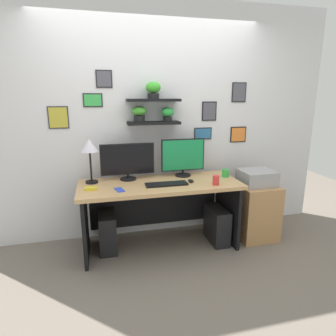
{
  "coord_description": "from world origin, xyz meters",
  "views": [
    {
      "loc": [
        -0.63,
        -2.91,
        1.67
      ],
      "look_at": [
        0.1,
        0.05,
        0.9
      ],
      "focal_mm": 30.9,
      "sensor_mm": 36.0,
      "label": 1
    }
  ],
  "objects_px": {
    "cell_phone": "(120,190)",
    "monitor_right": "(183,157)",
    "computer_tower_left": "(107,231)",
    "pen_cup": "(216,180)",
    "desk": "(159,199)",
    "monitor_left": "(128,161)",
    "computer_mouse": "(191,181)",
    "drawer_cabinet": "(254,210)",
    "scissors_tray": "(91,188)",
    "computer_tower_right": "(217,225)",
    "keyboard": "(166,184)",
    "printer": "(257,178)",
    "coffee_mug": "(225,173)",
    "desk_lamp": "(90,148)"
  },
  "relations": [
    {
      "from": "computer_mouse",
      "to": "computer_tower_right",
      "type": "xyz_separation_m",
      "value": [
        0.33,
        0.01,
        -0.56
      ]
    },
    {
      "from": "computer_mouse",
      "to": "drawer_cabinet",
      "type": "height_order",
      "value": "computer_mouse"
    },
    {
      "from": "printer",
      "to": "computer_tower_right",
      "type": "relative_size",
      "value": 0.93
    },
    {
      "from": "keyboard",
      "to": "scissors_tray",
      "type": "height_order",
      "value": "scissors_tray"
    },
    {
      "from": "pen_cup",
      "to": "computer_mouse",
      "type": "bearing_deg",
      "value": 146.99
    },
    {
      "from": "computer_tower_right",
      "to": "monitor_right",
      "type": "bearing_deg",
      "value": 142.67
    },
    {
      "from": "computer_mouse",
      "to": "pen_cup",
      "type": "relative_size",
      "value": 0.9
    },
    {
      "from": "scissors_tray",
      "to": "computer_tower_right",
      "type": "distance_m",
      "value": 1.49
    },
    {
      "from": "desk",
      "to": "monitor_left",
      "type": "xyz_separation_m",
      "value": [
        -0.32,
        0.16,
        0.42
      ]
    },
    {
      "from": "pen_cup",
      "to": "drawer_cabinet",
      "type": "bearing_deg",
      "value": 17.46
    },
    {
      "from": "computer_mouse",
      "to": "desk_lamp",
      "type": "distance_m",
      "value": 1.13
    },
    {
      "from": "cell_phone",
      "to": "pen_cup",
      "type": "xyz_separation_m",
      "value": [
        1.0,
        -0.06,
        0.05
      ]
    },
    {
      "from": "computer_mouse",
      "to": "computer_tower_right",
      "type": "height_order",
      "value": "computer_mouse"
    },
    {
      "from": "coffee_mug",
      "to": "monitor_right",
      "type": "bearing_deg",
      "value": 159.82
    },
    {
      "from": "monitor_left",
      "to": "keyboard",
      "type": "height_order",
      "value": "monitor_left"
    },
    {
      "from": "pen_cup",
      "to": "coffee_mug",
      "type": "bearing_deg",
      "value": 48.47
    },
    {
      "from": "computer_mouse",
      "to": "desk",
      "type": "bearing_deg",
      "value": 160.89
    },
    {
      "from": "monitor_right",
      "to": "pen_cup",
      "type": "height_order",
      "value": "monitor_right"
    },
    {
      "from": "desk_lamp",
      "to": "keyboard",
      "type": "bearing_deg",
      "value": -19.28
    },
    {
      "from": "desk",
      "to": "drawer_cabinet",
      "type": "bearing_deg",
      "value": -3.71
    },
    {
      "from": "computer_tower_right",
      "to": "printer",
      "type": "bearing_deg",
      "value": 3.0
    },
    {
      "from": "cell_phone",
      "to": "monitor_left",
      "type": "bearing_deg",
      "value": 57.32
    },
    {
      "from": "drawer_cabinet",
      "to": "computer_tower_right",
      "type": "height_order",
      "value": "drawer_cabinet"
    },
    {
      "from": "monitor_left",
      "to": "cell_phone",
      "type": "distance_m",
      "value": 0.44
    },
    {
      "from": "desk",
      "to": "pen_cup",
      "type": "bearing_deg",
      "value": -25.18
    },
    {
      "from": "monitor_right",
      "to": "computer_mouse",
      "type": "bearing_deg",
      "value": -87.82
    },
    {
      "from": "printer",
      "to": "computer_mouse",
      "type": "bearing_deg",
      "value": -177.24
    },
    {
      "from": "computer_tower_left",
      "to": "pen_cup",
      "type": "bearing_deg",
      "value": -14.12
    },
    {
      "from": "monitor_left",
      "to": "desk",
      "type": "bearing_deg",
      "value": -26.82
    },
    {
      "from": "monitor_left",
      "to": "monitor_right",
      "type": "bearing_deg",
      "value": -0.01
    },
    {
      "from": "pen_cup",
      "to": "computer_tower_left",
      "type": "xyz_separation_m",
      "value": [
        -1.14,
        0.29,
        -0.59
      ]
    },
    {
      "from": "monitor_right",
      "to": "monitor_left",
      "type": "bearing_deg",
      "value": 179.99
    },
    {
      "from": "computer_mouse",
      "to": "drawer_cabinet",
      "type": "distance_m",
      "value": 0.93
    },
    {
      "from": "keyboard",
      "to": "cell_phone",
      "type": "bearing_deg",
      "value": -173.19
    },
    {
      "from": "coffee_mug",
      "to": "scissors_tray",
      "type": "xyz_separation_m",
      "value": [
        -1.5,
        -0.11,
        -0.03
      ]
    },
    {
      "from": "cell_phone",
      "to": "printer",
      "type": "height_order",
      "value": "printer"
    },
    {
      "from": "pen_cup",
      "to": "computer_tower_left",
      "type": "height_order",
      "value": "pen_cup"
    },
    {
      "from": "pen_cup",
      "to": "computer_tower_right",
      "type": "height_order",
      "value": "pen_cup"
    },
    {
      "from": "desk_lamp",
      "to": "printer",
      "type": "bearing_deg",
      "value": -5.95
    },
    {
      "from": "desk",
      "to": "monitor_left",
      "type": "distance_m",
      "value": 0.55
    },
    {
      "from": "monitor_left",
      "to": "drawer_cabinet",
      "type": "relative_size",
      "value": 0.91
    },
    {
      "from": "desk",
      "to": "pen_cup",
      "type": "distance_m",
      "value": 0.67
    },
    {
      "from": "printer",
      "to": "keyboard",
      "type": "bearing_deg",
      "value": -176.22
    },
    {
      "from": "monitor_right",
      "to": "scissors_tray",
      "type": "distance_m",
      "value": 1.1
    },
    {
      "from": "cell_phone",
      "to": "monitor_right",
      "type": "bearing_deg",
      "value": 11.89
    },
    {
      "from": "printer",
      "to": "scissors_tray",
      "type": "bearing_deg",
      "value": -178.74
    },
    {
      "from": "monitor_right",
      "to": "coffee_mug",
      "type": "relative_size",
      "value": 5.65
    },
    {
      "from": "monitor_left",
      "to": "printer",
      "type": "bearing_deg",
      "value": -9.12
    },
    {
      "from": "keyboard",
      "to": "printer",
      "type": "height_order",
      "value": "printer"
    },
    {
      "from": "monitor_right",
      "to": "desk_lamp",
      "type": "height_order",
      "value": "desk_lamp"
    }
  ]
}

